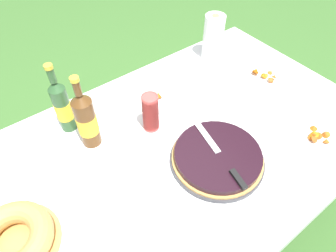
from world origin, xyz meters
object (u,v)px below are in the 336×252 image
at_px(snack_plate_left, 264,78).
at_px(snack_plate_right, 155,97).
at_px(cup_stack, 151,113).
at_px(cider_bottle_amber, 86,120).
at_px(serving_knife, 222,158).
at_px(snack_plate_near, 315,139).
at_px(paper_towel_roll, 213,37).
at_px(bundt_cake, 12,239).
at_px(cider_bottle_green, 62,106).
at_px(berry_tart, 217,157).

bearing_deg(snack_plate_left, snack_plate_right, 157.10).
xyz_separation_m(cup_stack, cider_bottle_amber, (-0.25, 0.09, 0.04)).
relative_size(serving_knife, snack_plate_near, 1.55).
bearing_deg(snack_plate_right, serving_knife, -93.22).
bearing_deg(cup_stack, cider_bottle_amber, 160.86).
distance_m(snack_plate_left, paper_towel_roll, 0.36).
height_order(cider_bottle_amber, snack_plate_left, cider_bottle_amber).
bearing_deg(serving_knife, bundt_cake, 88.47).
relative_size(cider_bottle_green, snack_plate_near, 1.44).
relative_size(snack_plate_near, snack_plate_right, 1.02).
relative_size(cider_bottle_amber, snack_plate_near, 1.47).
bearing_deg(bundt_cake, cup_stack, 13.63).
height_order(bundt_cake, paper_towel_roll, paper_towel_roll).
xyz_separation_m(berry_tart, serving_knife, (-0.01, -0.03, 0.04)).
distance_m(bundt_cake, snack_plate_near, 1.24).
bearing_deg(snack_plate_near, cider_bottle_amber, 142.91).
relative_size(bundt_cake, cider_bottle_green, 0.87).
bearing_deg(serving_knife, paper_towel_roll, -27.66).
xyz_separation_m(serving_knife, bundt_cake, (-0.77, 0.19, -0.02)).
xyz_separation_m(berry_tart, cup_stack, (-0.10, 0.32, 0.07)).
bearing_deg(snack_plate_near, serving_knife, 160.58).
bearing_deg(snack_plate_left, snack_plate_near, -110.32).
relative_size(bundt_cake, snack_plate_right, 1.28).
height_order(berry_tart, bundt_cake, bundt_cake).
height_order(bundt_cake, cup_stack, cup_stack).
bearing_deg(snack_plate_right, snack_plate_left, -22.90).
xyz_separation_m(snack_plate_left, paper_towel_roll, (-0.08, 0.33, 0.11)).
bearing_deg(cider_bottle_amber, berry_tart, -48.78).
bearing_deg(snack_plate_near, paper_towel_roll, 84.58).
xyz_separation_m(berry_tart, bundt_cake, (-0.77, 0.16, 0.01)).
height_order(cider_bottle_amber, snack_plate_right, cider_bottle_amber).
bearing_deg(cider_bottle_amber, snack_plate_right, 9.42).
bearing_deg(berry_tart, serving_knife, -102.19).
relative_size(serving_knife, snack_plate_right, 1.59).
xyz_separation_m(berry_tart, snack_plate_left, (0.57, 0.24, -0.02)).
relative_size(berry_tart, paper_towel_roll, 1.52).
relative_size(cider_bottle_green, snack_plate_right, 1.47).
distance_m(snack_plate_right, paper_towel_roll, 0.49).
bearing_deg(cup_stack, snack_plate_near, -43.67).
height_order(cider_bottle_amber, snack_plate_near, cider_bottle_amber).
bearing_deg(cider_bottle_amber, paper_towel_roll, 10.43).
relative_size(cup_stack, cider_bottle_green, 0.55).
bearing_deg(cider_bottle_amber, bundt_cake, -148.88).
distance_m(serving_knife, cup_stack, 0.36).
xyz_separation_m(berry_tart, snack_plate_right, (0.02, 0.47, -0.02)).
height_order(serving_knife, cider_bottle_green, cider_bottle_green).
xyz_separation_m(snack_plate_right, paper_towel_roll, (0.47, 0.09, 0.12)).
relative_size(berry_tart, snack_plate_right, 1.65).
distance_m(berry_tart, cup_stack, 0.34).
height_order(snack_plate_near, snack_plate_right, snack_plate_near).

